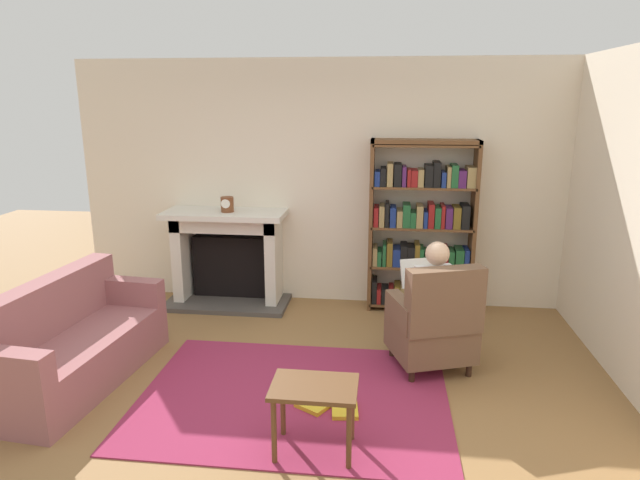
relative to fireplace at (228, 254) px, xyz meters
The scene contains 12 objects.
ground 2.60m from the fireplace, 64.88° to the right, with size 14.00×14.00×0.00m, color olive.
back_wall 1.35m from the fireplace, 13.15° to the left, with size 5.60×0.10×2.70m, color beige.
side_wall_right 3.95m from the fireplace, 15.71° to the right, with size 0.10×5.20×2.70m, color beige.
area_rug 2.34m from the fireplace, 61.66° to the right, with size 2.40×1.80×0.01m, color #8F2747.
fireplace is the anchor object (origin of this frame).
mantel_clock 0.60m from the fireplace, 67.74° to the right, with size 0.14×0.14×0.16m.
bookshelf 2.17m from the fireplace, ahead, with size 1.13×0.32×1.86m.
armchair_reading 2.61m from the fireplace, 32.64° to the right, with size 0.81×0.80×0.97m.
seated_reader 2.51m from the fireplace, 30.98° to the right, with size 0.48×0.59×1.14m.
sofa_floral 2.11m from the fireplace, 111.74° to the right, with size 0.87×1.76×0.85m.
side_table 2.97m from the fireplace, 63.46° to the right, with size 0.56×0.39×0.49m.
scattered_books 2.49m from the fireplace, 58.49° to the right, with size 0.69×0.51×0.03m.
Camera 1 is at (0.66, -3.52, 2.28)m, focal length 30.86 mm.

